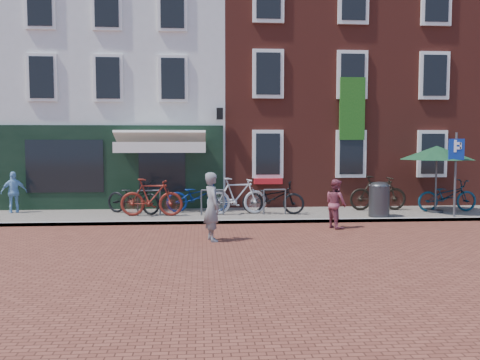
{
  "coord_description": "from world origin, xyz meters",
  "views": [
    {
      "loc": [
        -1.87,
        -15.01,
        2.43
      ],
      "look_at": [
        -0.66,
        0.59,
        1.26
      ],
      "focal_mm": 38.35,
      "sensor_mm": 36.0,
      "label": 1
    }
  ],
  "objects": [
    {
      "name": "parking_sign",
      "position": [
        6.0,
        0.24,
        1.81
      ],
      "size": [
        0.5,
        0.08,
        2.62
      ],
      "color": "#4C4C4F",
      "rests_on": "sidewalk"
    },
    {
      "name": "building_brick_mid",
      "position": [
        2.0,
        7.0,
        5.0
      ],
      "size": [
        6.0,
        8.0,
        10.0
      ],
      "primitive_type": "cube",
      "color": "maroon",
      "rests_on": "ground"
    },
    {
      "name": "bicycle_0",
      "position": [
        -4.05,
        1.73,
        0.63
      ],
      "size": [
        2.12,
        1.59,
        1.07
      ],
      "primitive_type": "imported",
      "rotation": [
        0.0,
        0.0,
        1.07
      ],
      "color": "black",
      "rests_on": "sidewalk"
    },
    {
      "name": "boy",
      "position": [
        1.93,
        -0.94,
        0.69
      ],
      "size": [
        0.72,
        0.81,
        1.39
      ],
      "primitive_type": "imported",
      "rotation": [
        0.0,
        0.0,
        1.91
      ],
      "color": "#873B4A",
      "rests_on": "ground"
    },
    {
      "name": "building_stucco",
      "position": [
        -5.0,
        7.0,
        4.5
      ],
      "size": [
        8.0,
        8.0,
        9.0
      ],
      "primitive_type": "cube",
      "color": "silver",
      "rests_on": "ground"
    },
    {
      "name": "bicycle_4",
      "position": [
        0.47,
        1.35,
        0.63
      ],
      "size": [
        2.14,
        1.21,
        1.07
      ],
      "primitive_type": "imported",
      "rotation": [
        0.0,
        0.0,
        1.31
      ],
      "color": "black",
      "rests_on": "sidewalk"
    },
    {
      "name": "ground",
      "position": [
        0.0,
        0.0,
        0.0
      ],
      "size": [
        80.0,
        80.0,
        0.0
      ],
      "primitive_type": "plane",
      "color": "brown"
    },
    {
      "name": "building_brick_right",
      "position": [
        8.0,
        7.0,
        5.0
      ],
      "size": [
        6.0,
        8.0,
        10.0
      ],
      "primitive_type": "cube",
      "color": "maroon",
      "rests_on": "ground"
    },
    {
      "name": "bicycle_6",
      "position": [
        6.37,
        1.46,
        0.63
      ],
      "size": [
        2.04,
        0.75,
        1.07
      ],
      "primitive_type": "imported",
      "rotation": [
        0.0,
        0.0,
        1.59
      ],
      "color": "#0B3147",
      "rests_on": "sidewalk"
    },
    {
      "name": "bicycle_5",
      "position": [
        4.15,
        1.9,
        0.69
      ],
      "size": [
        1.98,
        0.58,
        1.18
      ],
      "primitive_type": "imported",
      "rotation": [
        0.0,
        0.0,
        1.58
      ],
      "color": "black",
      "rests_on": "sidewalk"
    },
    {
      "name": "bicycle_1",
      "position": [
        -3.41,
        1.13,
        0.69
      ],
      "size": [
        2.0,
        0.69,
        1.18
      ],
      "primitive_type": "imported",
      "rotation": [
        0.0,
        0.0,
        1.5
      ],
      "color": "maroon",
      "rests_on": "sidewalk"
    },
    {
      "name": "bicycle_3",
      "position": [
        -0.7,
        1.32,
        0.69
      ],
      "size": [
        2.03,
        0.88,
        1.18
      ],
      "primitive_type": "imported",
      "rotation": [
        0.0,
        0.0,
        1.74
      ],
      "color": "#B7B7BA",
      "rests_on": "sidewalk"
    },
    {
      "name": "litter_bin",
      "position": [
        3.68,
        0.47,
        0.7
      ],
      "size": [
        0.63,
        0.63,
        1.17
      ],
      "color": "#38383A",
      "rests_on": "sidewalk"
    },
    {
      "name": "parasol",
      "position": [
        5.89,
        1.3,
        2.16
      ],
      "size": [
        2.47,
        2.47,
        2.3
      ],
      "color": "#4C4C4F",
      "rests_on": "sidewalk"
    },
    {
      "name": "cafe_person",
      "position": [
        -8.0,
        2.26,
        0.78
      ],
      "size": [
        0.86,
        0.61,
        1.36
      ],
      "primitive_type": "imported",
      "rotation": [
        0.0,
        0.0,
        3.53
      ],
      "color": "#7CAEDB",
      "rests_on": "sidewalk"
    },
    {
      "name": "bicycle_2",
      "position": [
        -1.99,
        1.92,
        0.63
      ],
      "size": [
        2.08,
        0.86,
        1.07
      ],
      "primitive_type": "imported",
      "rotation": [
        0.0,
        0.0,
        1.65
      ],
      "color": "navy",
      "rests_on": "sidewalk"
    },
    {
      "name": "woman",
      "position": [
        -1.59,
        -2.56,
        0.85
      ],
      "size": [
        0.56,
        0.7,
        1.69
      ],
      "primitive_type": "imported",
      "rotation": [
        0.0,
        0.0,
        1.85
      ],
      "color": "slate",
      "rests_on": "ground"
    },
    {
      "name": "sidewalk",
      "position": [
        1.0,
        1.5,
        0.05
      ],
      "size": [
        24.0,
        3.0,
        0.1
      ],
      "primitive_type": "cube",
      "color": "slate",
      "rests_on": "ground"
    }
  ]
}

